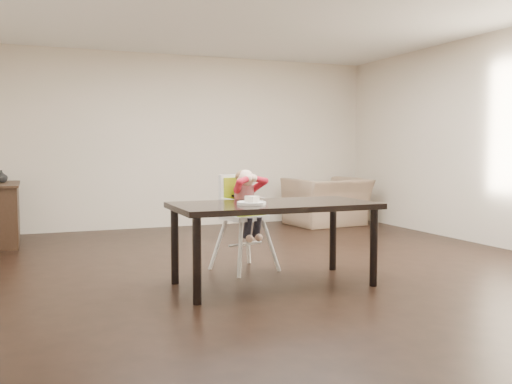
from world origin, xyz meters
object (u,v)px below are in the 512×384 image
(dining_table, at_px, (274,211))
(armchair, at_px, (327,194))
(high_chair, at_px, (243,199))
(sideboard, at_px, (2,213))

(dining_table, xyz_separation_m, armchair, (2.43, 3.42, -0.16))
(high_chair, bearing_deg, dining_table, -103.69)
(sideboard, bearing_deg, dining_table, -54.69)
(dining_table, bearing_deg, armchair, 54.64)
(high_chair, relative_size, armchair, 0.88)
(armchair, height_order, sideboard, armchair)
(armchair, relative_size, sideboard, 0.92)
(high_chair, relative_size, sideboard, 0.81)
(dining_table, height_order, high_chair, high_chair)
(high_chair, distance_m, armchair, 3.66)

